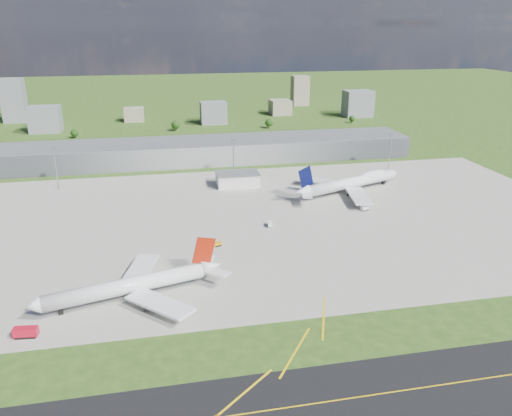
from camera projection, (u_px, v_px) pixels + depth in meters
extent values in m
plane|color=#294917|center=(213.00, 166.00, 360.25)|extent=(1400.00, 1400.00, 0.00)
cube|color=gray|center=(256.00, 220.00, 261.00)|extent=(360.00, 190.00, 0.08)
cube|color=gray|center=(210.00, 151.00, 371.42)|extent=(300.00, 42.00, 15.00)
cube|color=silver|center=(237.00, 179.00, 314.75)|extent=(26.00, 16.00, 8.00)
cylinder|color=gray|center=(56.00, 170.00, 305.24)|extent=(0.70, 0.70, 25.00)
cube|color=gray|center=(53.00, 149.00, 300.79)|extent=(3.50, 2.00, 1.20)
cylinder|color=gray|center=(234.00, 160.00, 325.58)|extent=(0.70, 0.70, 25.00)
cube|color=gray|center=(233.00, 141.00, 321.12)|extent=(3.50, 2.00, 1.20)
cylinder|color=gray|center=(390.00, 152.00, 345.91)|extent=(0.70, 0.70, 25.00)
cube|color=gray|center=(392.00, 134.00, 341.45)|extent=(3.50, 2.00, 1.20)
cylinder|color=white|center=(126.00, 286.00, 183.86)|extent=(58.32, 20.68, 6.07)
cone|color=white|center=(33.00, 306.00, 170.77)|extent=(6.43, 7.15, 6.07)
cone|color=white|center=(211.00, 266.00, 197.29)|extent=(9.36, 7.92, 6.07)
cube|color=maroon|center=(121.00, 292.00, 183.69)|extent=(47.20, 14.55, 1.32)
cube|color=white|center=(160.00, 304.00, 175.87)|extent=(24.96, 25.12, 0.91)
cube|color=white|center=(140.00, 270.00, 200.19)|extent=(15.76, 27.78, 0.91)
cube|color=#971908|center=(204.00, 251.00, 193.72)|extent=(9.88, 3.03, 12.23)
cylinder|color=#38383D|center=(151.00, 305.00, 178.73)|extent=(6.20, 4.54, 3.24)
cylinder|color=#38383D|center=(137.00, 279.00, 196.64)|extent=(6.20, 4.54, 3.24)
cube|color=black|center=(146.00, 298.00, 184.02)|extent=(1.87, 1.58, 2.53)
cube|color=black|center=(140.00, 287.00, 191.69)|extent=(1.87, 1.58, 2.53)
cube|color=black|center=(61.00, 311.00, 175.80)|extent=(1.87, 1.58, 2.53)
cylinder|color=white|center=(352.00, 182.00, 302.32)|extent=(65.46, 30.30, 6.75)
cone|color=white|center=(394.00, 173.00, 320.53)|extent=(7.48, 8.24, 6.75)
cone|color=white|center=(302.00, 192.00, 282.99)|extent=(10.54, 9.40, 6.75)
cube|color=navy|center=(354.00, 185.00, 304.14)|extent=(52.69, 22.26, 1.41)
ellipsoid|color=white|center=(373.00, 175.00, 310.38)|extent=(22.58, 13.98, 6.07)
cube|color=white|center=(322.00, 181.00, 311.23)|extent=(29.72, 26.77, 0.98)
cube|color=white|center=(358.00, 196.00, 285.02)|extent=(14.51, 31.53, 0.98)
cube|color=#060932|center=(306.00, 178.00, 281.58)|extent=(10.33, 4.36, 13.15)
cylinder|color=#38383D|center=(334.00, 186.00, 308.67)|extent=(6.83, 5.38, 3.48)
cylinder|color=#38383D|center=(315.00, 183.00, 314.16)|extent=(6.83, 5.38, 3.48)
cylinder|color=#38383D|center=(355.00, 195.00, 293.13)|extent=(6.83, 5.38, 3.48)
cylinder|color=#38383D|center=(361.00, 202.00, 281.36)|extent=(6.83, 5.38, 3.48)
cube|color=black|center=(338.00, 189.00, 304.56)|extent=(2.09, 1.84, 2.72)
cube|color=black|center=(349.00, 194.00, 296.79)|extent=(2.09, 1.84, 2.72)
cube|color=black|center=(383.00, 183.00, 317.52)|extent=(2.09, 1.84, 2.72)
cube|color=red|center=(26.00, 332.00, 162.90)|extent=(7.98, 3.69, 3.09)
cube|color=black|center=(26.00, 336.00, 163.44)|extent=(6.85, 3.71, 0.70)
cube|color=#CA930B|center=(217.00, 244.00, 229.81)|extent=(4.16, 3.13, 1.48)
cube|color=black|center=(217.00, 245.00, 230.07)|extent=(3.66, 3.06, 0.70)
cube|color=white|center=(270.00, 224.00, 252.08)|extent=(2.98, 5.25, 2.18)
cube|color=black|center=(270.00, 226.00, 252.46)|extent=(2.97, 4.54, 0.70)
cube|color=white|center=(365.00, 208.00, 273.35)|extent=(5.29, 4.01, 2.13)
cube|color=black|center=(365.00, 210.00, 273.72)|extent=(4.68, 3.82, 0.70)
cube|color=slate|center=(45.00, 119.00, 468.03)|extent=(28.00, 22.00, 24.00)
cube|color=gray|center=(134.00, 114.00, 521.32)|extent=(20.00, 18.00, 14.00)
cube|color=slate|center=(213.00, 113.00, 507.15)|extent=(26.00, 20.00, 22.00)
cube|color=gray|center=(280.00, 107.00, 559.74)|extent=(22.00, 24.00, 16.00)
cube|color=slate|center=(358.00, 104.00, 544.87)|extent=(30.00, 22.00, 28.00)
cube|color=slate|center=(14.00, 100.00, 512.29)|extent=(22.00, 20.00, 44.00)
cube|color=gray|center=(300.00, 91.00, 618.79)|extent=(20.00, 18.00, 36.00)
cylinder|color=#382314|center=(75.00, 137.00, 445.07)|extent=(0.70, 0.70, 3.00)
sphere|color=black|center=(74.00, 133.00, 443.90)|extent=(6.75, 6.75, 6.75)
cylinder|color=#382314|center=(176.00, 129.00, 475.39)|extent=(0.70, 0.70, 3.60)
sphere|color=black|center=(176.00, 125.00, 473.98)|extent=(8.10, 8.10, 8.10)
cylinder|color=#382314|center=(269.00, 127.00, 487.47)|extent=(0.70, 0.70, 3.40)
sphere|color=black|center=(269.00, 123.00, 486.13)|extent=(7.65, 7.65, 7.65)
cylinder|color=#382314|center=(352.00, 122.00, 513.40)|extent=(0.70, 0.70, 2.80)
sphere|color=black|center=(352.00, 119.00, 512.30)|extent=(6.30, 6.30, 6.30)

